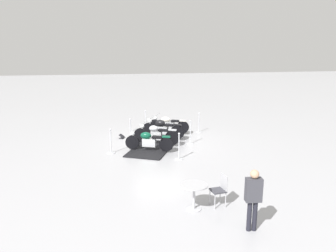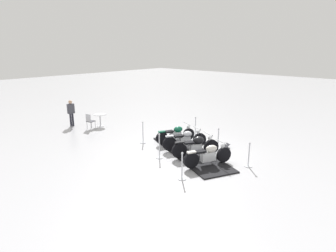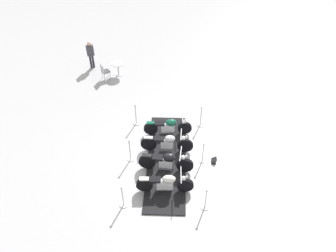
{
  "view_description": "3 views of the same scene",
  "coord_description": "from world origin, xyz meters",
  "px_view_note": "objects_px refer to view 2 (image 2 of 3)",
  "views": [
    {
      "loc": [
        -15.6,
        2.21,
        4.57
      ],
      "look_at": [
        -1.34,
        -0.18,
        1.09
      ],
      "focal_mm": 35.92,
      "sensor_mm": 36.0,
      "label": 1
    },
    {
      "loc": [
        7.71,
        -10.02,
        4.77
      ],
      "look_at": [
        -2.05,
        0.75,
        0.78
      ],
      "focal_mm": 30.94,
      "sensor_mm": 36.0,
      "label": 2
    },
    {
      "loc": [
        8.98,
        -3.73,
        10.72
      ],
      "look_at": [
        -1.16,
        0.56,
        0.79
      ],
      "focal_mm": 36.35,
      "sensor_mm": 36.0,
      "label": 3
    }
  ],
  "objects_px": {
    "stanchion_left_front": "(182,170)",
    "info_placard": "(227,147)",
    "stanchion_right_rear": "(195,130)",
    "bystander_person": "(71,111)",
    "cafe_table": "(100,117)",
    "stanchion_left_rear": "(143,136)",
    "motorcycle_cream": "(209,155)",
    "stanchion_right_front": "(249,159)",
    "stanchion_left_mid": "(159,149)",
    "stanchion_right_mid": "(218,141)",
    "motorcycle_black": "(196,146)",
    "motorcycle_forest": "(176,134)",
    "cafe_chair_near_table": "(90,120)",
    "motorcycle_chrome": "(185,139)"
  },
  "relations": [
    {
      "from": "stanchion_left_front",
      "to": "info_placard",
      "type": "bearing_deg",
      "value": 98.14
    },
    {
      "from": "stanchion_left_front",
      "to": "info_placard",
      "type": "height_order",
      "value": "stanchion_left_front"
    },
    {
      "from": "stanchion_right_rear",
      "to": "bystander_person",
      "type": "bearing_deg",
      "value": -153.37
    },
    {
      "from": "cafe_table",
      "to": "bystander_person",
      "type": "height_order",
      "value": "bystander_person"
    },
    {
      "from": "stanchion_left_rear",
      "to": "stanchion_right_rear",
      "type": "relative_size",
      "value": 1.03
    },
    {
      "from": "motorcycle_cream",
      "to": "bystander_person",
      "type": "distance_m",
      "value": 9.89
    },
    {
      "from": "stanchion_right_front",
      "to": "stanchion_left_mid",
      "type": "relative_size",
      "value": 0.92
    },
    {
      "from": "stanchion_left_front",
      "to": "cafe_table",
      "type": "xyz_separation_m",
      "value": [
        -8.52,
        2.38,
        0.22
      ]
    },
    {
      "from": "stanchion_right_rear",
      "to": "stanchion_right_front",
      "type": "bearing_deg",
      "value": -24.87
    },
    {
      "from": "motorcycle_cream",
      "to": "stanchion_right_mid",
      "type": "relative_size",
      "value": 1.97
    },
    {
      "from": "motorcycle_black",
      "to": "stanchion_right_mid",
      "type": "bearing_deg",
      "value": 24.56
    },
    {
      "from": "bystander_person",
      "to": "stanchion_right_mid",
      "type": "bearing_deg",
      "value": 20.85
    },
    {
      "from": "motorcycle_forest",
      "to": "stanchion_right_mid",
      "type": "bearing_deg",
      "value": -50.8
    },
    {
      "from": "info_placard",
      "to": "cafe_chair_near_table",
      "type": "height_order",
      "value": "cafe_chair_near_table"
    },
    {
      "from": "motorcycle_chrome",
      "to": "stanchion_left_rear",
      "type": "relative_size",
      "value": 1.82
    },
    {
      "from": "stanchion_left_mid",
      "to": "cafe_chair_near_table",
      "type": "height_order",
      "value": "stanchion_left_mid"
    },
    {
      "from": "stanchion_right_front",
      "to": "stanchion_left_front",
      "type": "xyz_separation_m",
      "value": [
        -1.27,
        -2.75,
        0.01
      ]
    },
    {
      "from": "motorcycle_chrome",
      "to": "motorcycle_black",
      "type": "bearing_deg",
      "value": -88.11
    },
    {
      "from": "motorcycle_forest",
      "to": "stanchion_right_rear",
      "type": "distance_m",
      "value": 1.64
    },
    {
      "from": "motorcycle_black",
      "to": "cafe_table",
      "type": "xyz_separation_m",
      "value": [
        -7.57,
        0.23,
        0.04
      ]
    },
    {
      "from": "cafe_chair_near_table",
      "to": "motorcycle_black",
      "type": "bearing_deg",
      "value": -94.5
    },
    {
      "from": "motorcycle_cream",
      "to": "stanchion_right_rear",
      "type": "relative_size",
      "value": 1.89
    },
    {
      "from": "motorcycle_chrome",
      "to": "bystander_person",
      "type": "distance_m",
      "value": 8.05
    },
    {
      "from": "motorcycle_black",
      "to": "motorcycle_chrome",
      "type": "bearing_deg",
      "value": 94.74
    },
    {
      "from": "stanchion_right_rear",
      "to": "stanchion_right_mid",
      "type": "bearing_deg",
      "value": -24.87
    },
    {
      "from": "cafe_table",
      "to": "motorcycle_cream",
      "type": "bearing_deg",
      "value": -4.58
    },
    {
      "from": "motorcycle_forest",
      "to": "stanchion_left_rear",
      "type": "distance_m",
      "value": 1.7
    },
    {
      "from": "motorcycle_cream",
      "to": "stanchion_left_mid",
      "type": "height_order",
      "value": "stanchion_left_mid"
    },
    {
      "from": "stanchion_left_rear",
      "to": "stanchion_left_front",
      "type": "height_order",
      "value": "stanchion_left_rear"
    },
    {
      "from": "cafe_table",
      "to": "stanchion_right_front",
      "type": "bearing_deg",
      "value": 2.17
    },
    {
      "from": "stanchion_right_front",
      "to": "stanchion_right_rear",
      "type": "relative_size",
      "value": 0.96
    },
    {
      "from": "motorcycle_black",
      "to": "motorcycle_chrome",
      "type": "height_order",
      "value": "motorcycle_black"
    },
    {
      "from": "motorcycle_forest",
      "to": "bystander_person",
      "type": "bearing_deg",
      "value": 126.42
    },
    {
      "from": "motorcycle_cream",
      "to": "stanchion_left_rear",
      "type": "height_order",
      "value": "stanchion_left_rear"
    },
    {
      "from": "stanchion_right_mid",
      "to": "stanchion_right_rear",
      "type": "height_order",
      "value": "stanchion_right_rear"
    },
    {
      "from": "stanchion_right_rear",
      "to": "stanchion_left_front",
      "type": "xyz_separation_m",
      "value": [
        2.91,
        -4.69,
        0.02
      ]
    },
    {
      "from": "motorcycle_forest",
      "to": "stanchion_right_front",
      "type": "height_order",
      "value": "stanchion_right_front"
    },
    {
      "from": "stanchion_left_rear",
      "to": "stanchion_right_mid",
      "type": "distance_m",
      "value": 3.81
    },
    {
      "from": "stanchion_right_rear",
      "to": "stanchion_left_front",
      "type": "bearing_deg",
      "value": -58.19
    },
    {
      "from": "cafe_table",
      "to": "cafe_chair_near_table",
      "type": "distance_m",
      "value": 0.82
    },
    {
      "from": "motorcycle_chrome",
      "to": "info_placard",
      "type": "xyz_separation_m",
      "value": [
        1.34,
        1.56,
        -0.45
      ]
    },
    {
      "from": "stanchion_right_front",
      "to": "cafe_table",
      "type": "bearing_deg",
      "value": -177.83
    },
    {
      "from": "stanchion_right_front",
      "to": "stanchion_left_front",
      "type": "bearing_deg",
      "value": -114.87
    },
    {
      "from": "stanchion_right_rear",
      "to": "cafe_table",
      "type": "relative_size",
      "value": 1.41
    },
    {
      "from": "stanchion_left_rear",
      "to": "stanchion_left_mid",
      "type": "xyz_separation_m",
      "value": [
        2.09,
        -0.97,
        0.04
      ]
    },
    {
      "from": "stanchion_right_front",
      "to": "motorcycle_black",
      "type": "bearing_deg",
      "value": -164.82
    },
    {
      "from": "motorcycle_chrome",
      "to": "stanchion_right_mid",
      "type": "distance_m",
      "value": 1.59
    },
    {
      "from": "stanchion_left_mid",
      "to": "stanchion_right_rear",
      "type": "bearing_deg",
      "value": 102.39
    },
    {
      "from": "motorcycle_cream",
      "to": "stanchion_left_mid",
      "type": "relative_size",
      "value": 1.81
    },
    {
      "from": "motorcycle_forest",
      "to": "stanchion_left_front",
      "type": "bearing_deg",
      "value": -114.9
    }
  ]
}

